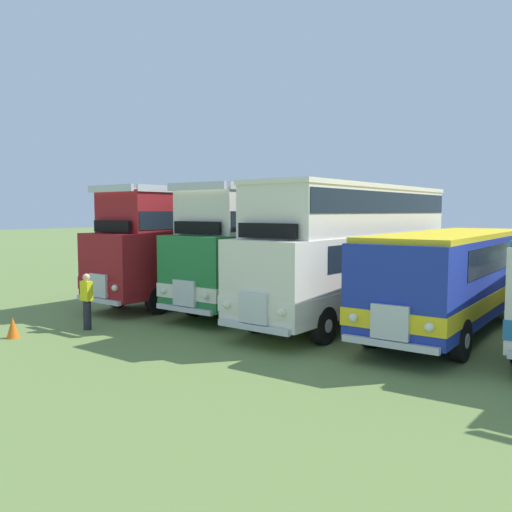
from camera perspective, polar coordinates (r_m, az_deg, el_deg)
bus_first_in_row at (r=22.65m, az=-4.65°, el=1.57°), size 2.85×11.27×4.52m
bus_second_in_row at (r=20.54m, az=2.31°, el=1.24°), size 2.63×10.06×4.52m
bus_third_in_row at (r=18.59m, az=10.43°, el=1.16°), size 2.75×11.13×4.49m
bus_fourth_in_row at (r=17.21m, az=20.14°, el=-1.74°), size 2.75×9.95×2.99m
cone_near_end at (r=16.95m, az=-24.41°, el=-6.93°), size 0.36×0.36×0.61m
marshal_person at (r=17.21m, az=-17.52°, el=-4.58°), size 0.36×0.24×1.73m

